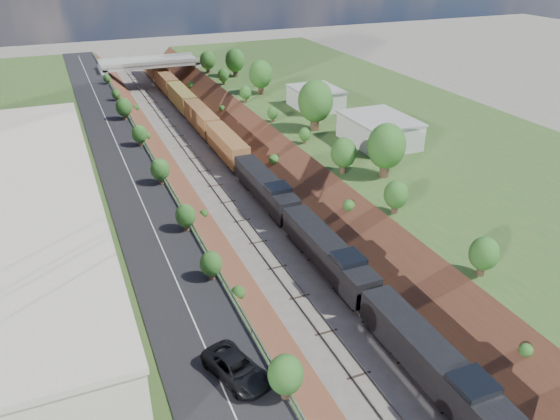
% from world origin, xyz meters
% --- Properties ---
extents(platform_right, '(44.00, 180.00, 5.00)m').
position_xyz_m(platform_right, '(33.00, 60.00, 2.50)').
color(platform_right, '#305A25').
rests_on(platform_right, ground).
extents(embankment_left, '(10.00, 180.00, 10.00)m').
position_xyz_m(embankment_left, '(-11.00, 60.00, 0.00)').
color(embankment_left, brown).
rests_on(embankment_left, ground).
extents(embankment_right, '(10.00, 180.00, 10.00)m').
position_xyz_m(embankment_right, '(11.00, 60.00, 0.00)').
color(embankment_right, brown).
rests_on(embankment_right, ground).
extents(rail_left_track, '(1.58, 180.00, 0.18)m').
position_xyz_m(rail_left_track, '(-2.60, 60.00, 0.09)').
color(rail_left_track, gray).
rests_on(rail_left_track, ground).
extents(rail_right_track, '(1.58, 180.00, 0.18)m').
position_xyz_m(rail_right_track, '(2.60, 60.00, 0.09)').
color(rail_right_track, gray).
rests_on(rail_right_track, ground).
extents(road, '(8.00, 180.00, 0.10)m').
position_xyz_m(road, '(-15.50, 60.00, 5.05)').
color(road, black).
rests_on(road, platform_left).
extents(guardrail, '(0.10, 171.00, 0.70)m').
position_xyz_m(guardrail, '(-11.40, 59.80, 5.55)').
color(guardrail, '#99999E').
rests_on(guardrail, platform_left).
extents(commercial_building, '(14.30, 62.30, 7.00)m').
position_xyz_m(commercial_building, '(-28.00, 38.00, 8.51)').
color(commercial_building, brown).
rests_on(commercial_building, platform_left).
extents(overpass, '(24.50, 8.30, 7.40)m').
position_xyz_m(overpass, '(0.00, 122.00, 4.92)').
color(overpass, gray).
rests_on(overpass, ground).
extents(white_building_near, '(9.00, 12.00, 4.00)m').
position_xyz_m(white_building_near, '(23.50, 52.00, 7.00)').
color(white_building_near, silver).
rests_on(white_building_near, platform_right).
extents(white_building_far, '(8.00, 10.00, 3.60)m').
position_xyz_m(white_building_far, '(23.00, 74.00, 6.80)').
color(white_building_far, silver).
rests_on(white_building_far, platform_right).
extents(tree_right_large, '(5.25, 5.25, 7.61)m').
position_xyz_m(tree_right_large, '(17.00, 40.00, 9.38)').
color(tree_right_large, '#473323').
rests_on(tree_right_large, platform_right).
extents(tree_left_crest, '(2.45, 2.45, 3.55)m').
position_xyz_m(tree_left_crest, '(-11.80, 20.00, 7.04)').
color(tree_left_crest, '#473323').
rests_on(tree_left_crest, platform_left).
extents(freight_train, '(3.11, 141.87, 4.64)m').
position_xyz_m(freight_train, '(2.60, 73.20, 2.63)').
color(freight_train, black).
rests_on(freight_train, ground).
extents(suv, '(4.58, 6.75, 1.72)m').
position_xyz_m(suv, '(-14.20, 11.09, 5.96)').
color(suv, black).
rests_on(suv, road).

